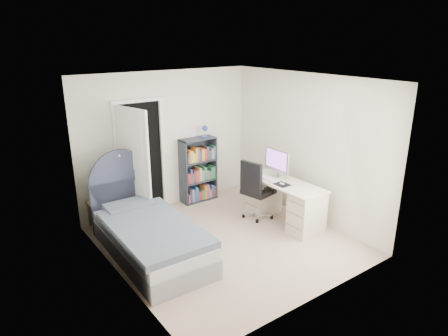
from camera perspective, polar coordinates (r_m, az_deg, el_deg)
room_shell at (r=5.87m, az=0.24°, el=0.38°), size 3.50×3.70×2.60m
door at (r=6.85m, az=-12.44°, el=0.71°), size 0.92×0.81×2.06m
bed at (r=6.01m, az=-10.76°, el=-9.25°), size 1.10×2.24×1.36m
nightstand at (r=6.96m, az=-17.35°, el=-5.45°), size 0.36×0.36×0.54m
floor_lamp at (r=6.78m, az=-14.70°, el=-4.19°), size 0.19×0.19×1.30m
bookcase at (r=7.68m, az=-3.60°, el=-0.57°), size 0.69×0.30×1.47m
desk at (r=6.92m, az=8.54°, el=-4.51°), size 0.59×1.48×1.21m
office_chair at (r=6.91m, az=4.51°, el=-2.73°), size 0.57×0.59×1.06m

